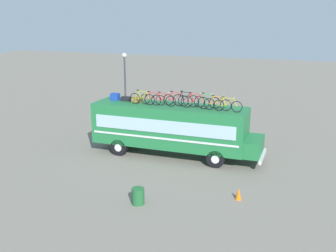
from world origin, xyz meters
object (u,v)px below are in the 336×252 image
(luggage_bag_2, at_px, (126,99))
(street_lamp, at_px, (125,83))
(luggage_bag_1, at_px, (115,97))
(rooftop_bicycle_3, at_px, (163,100))
(rooftop_bicycle_5, at_px, (186,100))
(rooftop_bicycle_2, at_px, (153,99))
(traffic_cone, at_px, (238,194))
(rooftop_bicycle_6, at_px, (195,102))
(rooftop_bicycle_7, at_px, (207,102))
(bus, at_px, (172,126))
(trash_bin, at_px, (138,196))
(rooftop_bicycle_4, at_px, (176,100))
(rooftop_bicycle_1, at_px, (142,98))
(rooftop_bicycle_8, at_px, (217,104))
(luggage_bag_3, at_px, (137,100))
(rooftop_bicycle_9, at_px, (228,105))

(luggage_bag_2, height_order, street_lamp, street_lamp)
(luggage_bag_1, bearing_deg, rooftop_bicycle_3, -8.80)
(luggage_bag_1, height_order, rooftop_bicycle_5, rooftop_bicycle_5)
(rooftop_bicycle_2, xyz_separation_m, traffic_cone, (6.44, -4.76, -3.37))
(luggage_bag_1, relative_size, rooftop_bicycle_6, 0.30)
(rooftop_bicycle_6, relative_size, rooftop_bicycle_7, 1.08)
(rooftop_bicycle_2, relative_size, rooftop_bicycle_6, 0.94)
(bus, xyz_separation_m, trash_bin, (0.77, -7.08, -1.54))
(rooftop_bicycle_5, bearing_deg, street_lamp, 142.23)
(trash_bin, bearing_deg, rooftop_bicycle_4, 94.31)
(luggage_bag_1, xyz_separation_m, luggage_bag_2, (0.80, 0.01, -0.09))
(rooftop_bicycle_1, distance_m, rooftop_bicycle_8, 4.83)
(rooftop_bicycle_1, height_order, traffic_cone, rooftop_bicycle_1)
(rooftop_bicycle_4, bearing_deg, street_lamp, 139.41)
(rooftop_bicycle_7, height_order, trash_bin, rooftop_bicycle_7)
(luggage_bag_3, relative_size, rooftop_bicycle_8, 0.40)
(luggage_bag_2, xyz_separation_m, rooftop_bicycle_5, (4.17, -0.26, 0.26))
(trash_bin, height_order, street_lamp, street_lamp)
(rooftop_bicycle_1, height_order, rooftop_bicycle_3, rooftop_bicycle_1)
(rooftop_bicycle_2, height_order, rooftop_bicycle_3, rooftop_bicycle_3)
(bus, relative_size, rooftop_bicycle_3, 6.64)
(rooftop_bicycle_1, height_order, rooftop_bicycle_4, rooftop_bicycle_4)
(rooftop_bicycle_1, relative_size, rooftop_bicycle_5, 1.00)
(rooftop_bicycle_2, distance_m, rooftop_bicycle_7, 3.46)
(street_lamp, bearing_deg, luggage_bag_1, -71.69)
(rooftop_bicycle_6, relative_size, rooftop_bicycle_8, 1.06)
(rooftop_bicycle_6, bearing_deg, street_lamp, 143.53)
(rooftop_bicycle_2, xyz_separation_m, street_lamp, (-4.46, 5.29, -0.10))
(luggage_bag_3, xyz_separation_m, street_lamp, (-3.18, 4.84, 0.12))
(traffic_cone, bearing_deg, rooftop_bicycle_3, 140.72)
(rooftop_bicycle_6, xyz_separation_m, rooftop_bicycle_7, (0.67, 0.34, -0.02))
(bus, distance_m, luggage_bag_1, 4.38)
(luggage_bag_2, relative_size, rooftop_bicycle_8, 0.38)
(luggage_bag_2, xyz_separation_m, trash_bin, (4.05, -7.34, -3.04))
(rooftop_bicycle_4, xyz_separation_m, rooftop_bicycle_9, (3.36, -0.45, -0.01))
(rooftop_bicycle_7, bearing_deg, rooftop_bicycle_6, -153.28)
(rooftop_bicycle_5, bearing_deg, luggage_bag_3, 175.76)
(traffic_cone, bearing_deg, rooftop_bicycle_4, 135.02)
(rooftop_bicycle_5, bearing_deg, traffic_cone, -48.87)
(rooftop_bicycle_4, distance_m, trash_bin, 7.85)
(rooftop_bicycle_6, height_order, traffic_cone, rooftop_bicycle_6)
(street_lamp, bearing_deg, rooftop_bicycle_4, -40.59)
(luggage_bag_1, xyz_separation_m, rooftop_bicycle_6, (5.64, -0.51, 0.18))
(rooftop_bicycle_1, distance_m, rooftop_bicycle_4, 2.14)
(rooftop_bicycle_7, xyz_separation_m, traffic_cone, (2.99, -5.04, -3.39))
(rooftop_bicycle_6, bearing_deg, rooftop_bicycle_5, 158.85)
(luggage_bag_1, bearing_deg, rooftop_bicycle_7, -1.58)
(rooftop_bicycle_4, xyz_separation_m, rooftop_bicycle_7, (2.00, 0.05, 0.00))
(rooftop_bicycle_2, distance_m, traffic_cone, 8.69)
(rooftop_bicycle_7, distance_m, street_lamp, 9.36)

